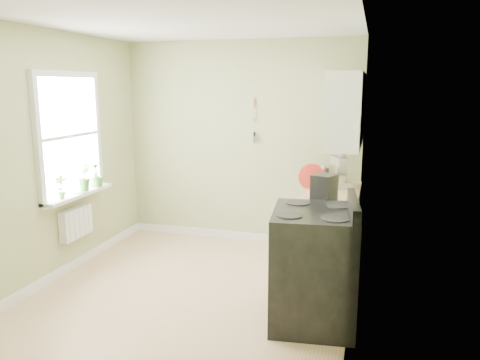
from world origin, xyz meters
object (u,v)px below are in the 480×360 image
(stand_mixer, at_px, (340,173))
(coffee_maker, at_px, (324,193))
(kettle, at_px, (323,173))
(stove, at_px, (314,266))

(stand_mixer, distance_m, coffee_maker, 1.09)
(kettle, bearing_deg, stand_mixer, -53.87)
(stand_mixer, relative_size, kettle, 2.02)
(kettle, height_order, coffee_maker, coffee_maker)
(coffee_maker, bearing_deg, stand_mixer, 85.92)
(stove, distance_m, coffee_maker, 0.78)
(stove, distance_m, stand_mixer, 1.74)
(stand_mixer, distance_m, kettle, 0.41)
(coffee_maker, bearing_deg, kettle, 96.51)
(kettle, bearing_deg, stove, -85.56)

